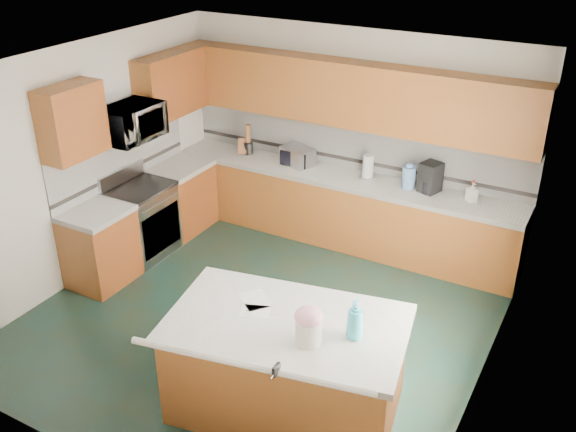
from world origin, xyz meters
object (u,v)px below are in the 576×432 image
Objects in this scene: island_base at (286,368)px; soap_bottle_island at (355,319)px; island_top at (286,325)px; toaster_oven at (298,156)px; treat_jar at (309,331)px; coffee_maker at (430,177)px; knife_block at (243,146)px.

island_base is 5.26× the size of soap_bottle_island.
island_base is 0.89m from soap_bottle_island.
island_top is 3.43m from toaster_oven.
island_top is 9.12× the size of treat_jar.
island_top is 5.52× the size of coffee_maker.
treat_jar is (0.28, -0.15, 0.14)m from island_top.
treat_jar is at bearing -141.79° from soap_bottle_island.
soap_bottle_island is (0.29, 0.23, 0.07)m from treat_jar.
island_top is 3.88m from knife_block.
toaster_oven is (-1.53, 3.06, 0.61)m from island_base.
toaster_oven reaches higher than treat_jar.
knife_block is (-2.66, 3.21, -0.00)m from treat_jar.
toaster_oven is 1.76m from coffee_maker.
knife_block reaches higher than treat_jar.
toaster_oven is at bearing 95.82° from treat_jar.
knife_block is 2.61m from coffee_maker.
island_base is at bearing -75.92° from coffee_maker.
knife_block is (-2.38, 3.06, 0.60)m from island_base.
soap_bottle_island is (0.58, 0.08, 0.21)m from island_top.
soap_bottle_island is 4.20m from knife_block.
treat_jar is 3.69m from toaster_oven.
treat_jar is 0.61× the size of soap_bottle_island.
knife_block reaches higher than island_base.
toaster_oven is at bearing 105.91° from island_base.
treat_jar is 3.24m from coffee_maker.
treat_jar is at bearing -72.86° from knife_block.
knife_block is at bearing -160.20° from toaster_oven.
toaster_oven is at bearing 105.91° from island_top.
island_top is at bearing -75.92° from coffee_maker.
coffee_maker is (-0.06, 3.24, 0.07)m from treat_jar.
island_top is 5.53× the size of soap_bottle_island.
island_base is 8.67× the size of treat_jar.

